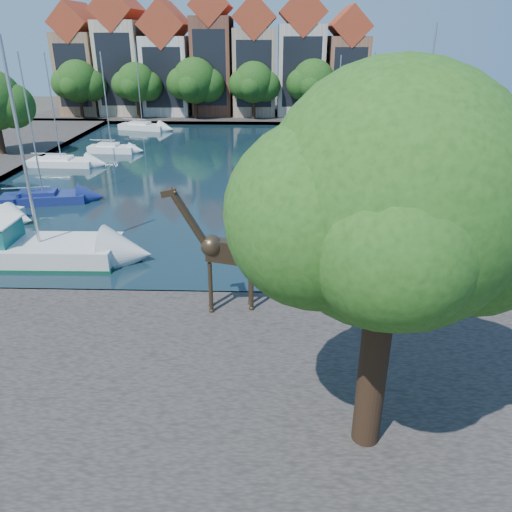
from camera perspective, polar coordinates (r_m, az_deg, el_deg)
The scene contains 29 objects.
ground at distance 23.85m, azimuth -9.62°, elevation -4.93°, with size 160.00×160.00×0.00m, color #38332B.
water_basin at distance 46.07m, azimuth -4.02°, elevation 9.78°, with size 38.00×50.00×0.08m, color black.
near_quay at distance 18.07m, azimuth -13.92°, elevation -15.04°, with size 50.00×14.00×0.50m, color #443F3B.
far_quay at distance 77.34m, azimuth -1.65°, elevation 15.85°, with size 60.00×16.00×0.50m, color #443F3B.
right_quay at distance 50.11m, azimuth 26.12°, elevation 8.82°, with size 14.00×52.00×0.50m, color #443F3B.
plane_tree at distance 12.36m, azimuth 15.78°, elevation 5.36°, with size 8.32×6.40×10.62m.
townhouse_west_end at distance 81.32m, azimuth -19.21°, elevation 20.08°, with size 5.44×9.18×14.93m.
townhouse_west_mid at distance 79.44m, azimuth -14.96°, elevation 21.13°, with size 5.94×9.18×16.79m.
townhouse_west_inner at distance 77.97m, azimuth -9.99°, elevation 20.84°, with size 6.43×9.18×15.15m.
townhouse_center at distance 76.92m, azimuth -4.93°, elevation 21.81°, with size 5.44×9.18×16.93m.
townhouse_east_inner at distance 76.51m, azimuth -0.11°, elevation 21.40°, with size 5.94×9.18×15.79m.
townhouse_east_mid at distance 76.54m, azimuth 5.12°, elevation 21.60°, with size 6.43×9.18×16.65m.
townhouse_east_end at distance 77.20m, azimuth 10.25°, elevation 20.61°, with size 5.44×9.18×14.43m.
far_tree_far_west at distance 75.94m, azimuth -19.60°, elevation 18.16°, with size 7.28×5.60×7.68m.
far_tree_west at distance 73.54m, azimuth -13.46°, elevation 18.60°, with size 6.76×5.20×7.36m.
far_tree_mid_west at distance 71.92m, azimuth -6.94°, elevation 19.11°, with size 7.80×6.00×8.00m.
far_tree_mid_east at distance 71.21m, azimuth -0.19°, elevation 19.10°, with size 7.02×5.40×7.52m.
far_tree_east at distance 71.36m, azimuth 6.62°, elevation 19.04°, with size 7.54×5.80×7.84m.
far_tree_far_east at distance 72.43m, azimuth 13.27°, elevation 18.54°, with size 6.76×5.20×7.36m.
giraffe_statue at distance 20.67m, azimuth -3.68°, elevation 0.51°, with size 3.82×0.99×5.46m.
motorsailer at distance 30.09m, azimuth -26.31°, elevation 1.10°, with size 10.91×3.33×11.32m.
sailboat_left_b at distance 39.74m, azimuth -23.11°, elevation 6.33°, with size 6.23×3.22×10.26m.
sailboat_left_c at distance 50.62m, azimuth -21.36°, elevation 10.12°, with size 6.07×2.30×9.80m.
sailboat_left_d at distance 54.79m, azimuth -16.20°, elevation 11.87°, with size 4.73×1.84×9.70m.
sailboat_left_e at distance 67.38m, azimuth -12.86°, elevation 14.35°, with size 6.25×3.45×10.21m.
sailboat_right_a at distance 30.01m, azimuth 21.92°, elevation 1.03°, with size 5.53×2.09×7.92m.
sailboat_right_b at distance 38.34m, azimuth 17.59°, elevation 6.65°, with size 8.01×4.91×11.96m.
sailboat_right_c at distance 47.08m, azimuth 12.36°, elevation 10.35°, with size 6.93×4.52×9.92m.
sailboat_right_d at distance 60.08m, azimuth 9.13°, elevation 13.51°, with size 6.25×3.50×9.12m.
Camera 1 is at (4.64, -20.38, 11.48)m, focal length 35.00 mm.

